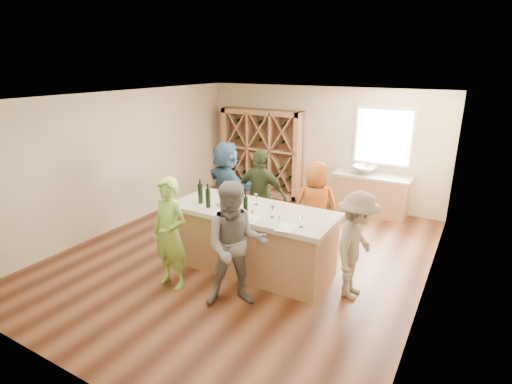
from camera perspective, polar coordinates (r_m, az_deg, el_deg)
The scene contains 36 objects.
floor at distance 7.41m, azimuth -1.46°, elevation -9.16°, with size 6.00×7.00×0.10m, color brown.
ceiling at distance 6.60m, azimuth -1.67°, elevation 13.82°, with size 6.00×7.00×0.10m, color white.
wall_back at distance 9.98m, azimuth 9.23°, elevation 6.65°, with size 6.00×0.10×2.80m, color beige.
wall_front at distance 4.46m, azimuth -26.49°, elevation -9.76°, with size 6.00×0.10×2.80m, color beige.
wall_left at distance 8.80m, azimuth -18.79°, elevation 4.39°, with size 0.10×7.00×2.80m, color beige.
wall_right at distance 5.95m, azimuth 24.40°, elevation -2.65°, with size 0.10×7.00×2.80m, color beige.
window_frame at distance 9.42m, azimuth 17.76°, elevation 7.52°, with size 1.30×0.06×1.30m, color white.
window_pane at distance 9.39m, azimuth 17.71°, elevation 7.49°, with size 1.18×0.01×1.18m, color white.
wine_rack at distance 10.41m, azimuth 0.83°, elevation 5.67°, with size 2.20×0.45×2.20m, color #A3764E.
back_counter_base at distance 9.50m, azimuth 16.05°, elevation -0.47°, with size 1.60×0.58×0.86m, color #A3764E.
back_counter_top at distance 9.37m, azimuth 16.29°, elevation 2.19°, with size 1.70×0.62×0.06m, color beige.
sink at distance 9.38m, azimuth 15.18°, elevation 3.09°, with size 0.54×0.54×0.19m, color silver.
faucet at distance 9.54m, azimuth 15.50°, elevation 3.66°, with size 0.02×0.02×0.30m, color silver.
tasting_counter_base at distance 6.68m, azimuth -0.46°, elevation -7.09°, with size 2.60×1.00×1.00m, color #A3764E.
tasting_counter_top at distance 6.46m, azimuth -0.47°, elevation -2.76°, with size 2.72×1.12×0.08m, color beige.
wine_bottle_a at distance 6.73m, azimuth -7.95°, elevation -0.22°, with size 0.08×0.08×0.33m, color black.
wine_bottle_b at distance 6.52m, azimuth -6.87°, elevation -0.87°, with size 0.08×0.08×0.31m, color black.
wine_bottle_c at distance 6.56m, azimuth -4.86°, elevation -0.61°, with size 0.08×0.08×0.33m, color black.
wine_bottle_d at distance 6.45m, azimuth -4.83°, elevation -1.20°, with size 0.07×0.07×0.28m, color black.
wine_bottle_e at distance 6.41m, azimuth -3.31°, elevation -1.33°, with size 0.07×0.07×0.27m, color black.
wine_glass_a at distance 6.23m, azimuth -5.38°, elevation -2.46°, with size 0.06×0.06×0.17m, color white.
wine_glass_b at distance 5.93m, azimuth -0.56°, elevation -3.49°, with size 0.06×0.06×0.16m, color white.
wine_glass_c at distance 5.70m, azimuth 3.18°, elevation -4.37°, with size 0.07×0.07×0.17m, color white.
wine_glass_d at distance 6.08m, azimuth 2.32°, elevation -2.75°, with size 0.08×0.08×0.20m, color white.
wine_glass_e at distance 5.77m, azimuth 6.47°, elevation -4.26°, with size 0.06×0.06×0.16m, color white.
tasting_menu_a at distance 6.31m, azimuth -4.71°, elevation -2.95°, with size 0.25×0.33×0.00m, color white.
tasting_menu_b at distance 6.05m, azimuth -0.79°, elevation -3.85°, with size 0.24×0.33×0.00m, color white.
tasting_menu_c at distance 5.76m, azimuth 4.19°, elevation -5.07°, with size 0.24×0.33×0.00m, color white.
person_near_left at distance 6.19m, azimuth -12.18°, elevation -5.83°, with size 0.64×0.47×1.74m, color #8CC64C.
person_near_right at distance 5.59m, azimuth -2.93°, elevation -7.61°, with size 0.89×0.49×1.84m, color slate.
person_server at distance 5.99m, azimuth 14.11°, elevation -7.46°, with size 1.05×0.49×1.63m, color gray.
person_far_mid at distance 7.65m, azimuth 0.69°, elevation -0.53°, with size 1.05×0.54×1.80m, color #263319.
person_far_right at distance 7.34m, azimuth 8.48°, elevation -2.06°, with size 0.82×0.53×1.67m, color #994C19.
person_far_left at distance 8.24m, azimuth -4.21°, elevation 0.94°, with size 1.70×0.61×1.83m, color #335972.
wine_bottle_f at distance 6.13m, azimuth -1.50°, elevation -2.05°, with size 0.07×0.07×0.30m, color black.
wine_glass_f at distance 6.61m, azimuth 0.03°, elevation -1.09°, with size 0.07×0.07×0.18m, color white.
Camera 1 is at (3.45, -5.61, 3.34)m, focal length 28.00 mm.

